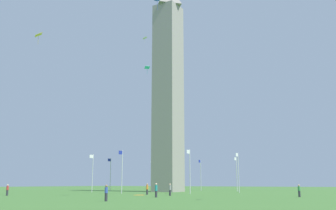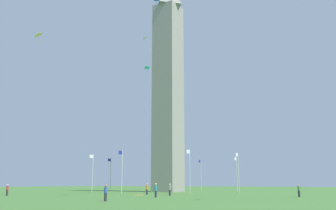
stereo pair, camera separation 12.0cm
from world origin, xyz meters
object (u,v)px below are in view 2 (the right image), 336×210
object	(u,v)px
obelisk_monument	(168,82)
person_gray_shirt	(170,190)
person_green_shirt	(299,191)
person_red_shirt	(7,190)
flagpole_se	(237,172)
flagpole_n	(122,169)
kite_cyan_diamond	(147,68)
picnic_blanket_near_first_person	(139,195)
person_teal_shirt	(156,190)
person_orange_shirt	(147,189)
flagpole_e	(238,170)
flagpole_sw	(153,174)
kite_white_diamond	(145,38)
flagpole_ne	(190,169)
flagpole_w	(110,173)
flagpole_nw	(92,171)
person_blue_shirt	(106,193)
kite_yellow_diamond	(38,35)
flagpole_s	(201,173)

from	to	relation	value
obelisk_monument	person_gray_shirt	world-z (taller)	obelisk_monument
person_green_shirt	person_red_shirt	bearing A→B (deg)	81.65
obelisk_monument	flagpole_se	size ratio (longest dim) A/B	6.30
flagpole_n	kite_cyan_diamond	world-z (taller)	kite_cyan_diamond
picnic_blanket_near_first_person	person_teal_shirt	bearing A→B (deg)	47.87
person_red_shirt	person_teal_shirt	world-z (taller)	person_teal_shirt
person_orange_shirt	person_gray_shirt	size ratio (longest dim) A/B	1.01
obelisk_monument	person_orange_shirt	bearing A→B (deg)	21.53
obelisk_monument	person_orange_shirt	distance (m)	30.02
flagpole_e	flagpole_n	bearing A→B (deg)	-45.00
flagpole_n	flagpole_sw	distance (m)	28.74
kite_white_diamond	picnic_blanket_near_first_person	xyz separation A→B (m)	(12.05, 7.73, -31.02)
flagpole_n	picnic_blanket_near_first_person	bearing A→B (deg)	55.58
flagpole_e	flagpole_se	world-z (taller)	same
flagpole_n	flagpole_ne	distance (m)	11.90
flagpole_w	person_green_shirt	bearing A→B (deg)	69.93
kite_white_diamond	person_red_shirt	bearing A→B (deg)	-15.80
flagpole_nw	kite_white_diamond	bearing A→B (deg)	102.95
kite_cyan_diamond	person_teal_shirt	bearing A→B (deg)	39.90
flagpole_ne	person_blue_shirt	size ratio (longest dim) A/B	4.64
flagpole_n	flagpole_ne	size ratio (longest dim) A/B	1.00
obelisk_monument	kite_white_diamond	size ratio (longest dim) A/B	33.90
flagpole_e	kite_yellow_diamond	world-z (taller)	kite_yellow_diamond
kite_yellow_diamond	obelisk_monument	bearing A→B (deg)	166.28
flagpole_n	person_blue_shirt	distance (m)	28.17
flagpole_sw	person_teal_shirt	size ratio (longest dim) A/B	4.24
flagpole_e	flagpole_w	bearing A→B (deg)	-90.00
person_gray_shirt	picnic_blanket_near_first_person	size ratio (longest dim) A/B	0.96
person_blue_shirt	kite_cyan_diamond	bearing A→B (deg)	-7.91
flagpole_s	person_orange_shirt	size ratio (longest dim) A/B	4.30
person_orange_shirt	flagpole_ne	bearing A→B (deg)	-36.79
person_green_shirt	person_teal_shirt	xyz separation A→B (m)	(10.64, -15.24, 0.08)
flagpole_se	person_gray_shirt	xyz separation A→B (m)	(31.92, 2.01, -3.26)
person_green_shirt	kite_white_diamond	distance (m)	43.60
person_red_shirt	flagpole_s	bearing A→B (deg)	-11.70
person_orange_shirt	obelisk_monument	bearing A→B (deg)	12.41
flagpole_w	obelisk_monument	bearing A→B (deg)	90.23
obelisk_monument	flagpole_nw	xyz separation A→B (m)	(11.06, -11.00, -19.43)
flagpole_ne	flagpole_s	xyz separation A→B (m)	(-26.55, -11.00, 0.00)
flagpole_se	person_gray_shirt	world-z (taller)	flagpole_se
flagpole_s	person_teal_shirt	distance (m)	45.42
flagpole_se	flagpole_nw	xyz separation A→B (m)	(21.99, -21.99, 0.00)
person_green_shirt	person_red_shirt	world-z (taller)	same
flagpole_nw	kite_cyan_diamond	distance (m)	24.80
flagpole_se	flagpole_s	xyz separation A→B (m)	(-4.56, -11.00, 0.00)
obelisk_monument	person_gray_shirt	distance (m)	33.54
flagpole_nw	flagpole_sw	bearing A→B (deg)	180.00
person_teal_shirt	picnic_blanket_near_first_person	distance (m)	9.99
flagpole_nw	person_teal_shirt	bearing A→B (deg)	57.69
flagpole_s	obelisk_monument	bearing A→B (deg)	-0.00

